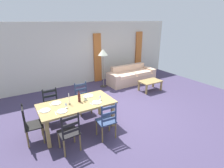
{
  "coord_description": "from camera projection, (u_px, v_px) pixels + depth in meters",
  "views": [
    {
      "loc": [
        -2.83,
        -4.07,
        2.76
      ],
      "look_at": [
        0.05,
        0.67,
        0.75
      ],
      "focal_mm": 28.44,
      "sensor_mm": 36.0,
      "label": 1
    }
  ],
  "objects": [
    {
      "name": "ground_plane",
      "position": [
        122.0,
        113.0,
        5.6
      ],
      "size": [
        9.6,
        9.6,
        0.02
      ],
      "primitive_type": "cube",
      "color": "#423857"
    },
    {
      "name": "wall_far",
      "position": [
        80.0,
        54.0,
        7.78
      ],
      "size": [
        9.6,
        0.16,
        2.7
      ],
      "primitive_type": "cube",
      "color": "beige",
      "rests_on": "ground_plane"
    },
    {
      "name": "curtain_panel_left",
      "position": [
        98.0,
        58.0,
        8.14
      ],
      "size": [
        0.35,
        0.08,
        2.2
      ],
      "primitive_type": "cube",
      "color": "#CA6D2F",
      "rests_on": "ground_plane"
    },
    {
      "name": "curtain_panel_right",
      "position": [
        138.0,
        53.0,
        9.31
      ],
      "size": [
        0.35,
        0.08,
        2.2
      ],
      "primitive_type": "cube",
      "color": "#CA6D2F",
      "rests_on": "ground_plane"
    },
    {
      "name": "dining_table",
      "position": [
        77.0,
        106.0,
        4.57
      ],
      "size": [
        1.9,
        0.96,
        0.75
      ],
      "color": "#A1834B",
      "rests_on": "ground_plane"
    },
    {
      "name": "dining_chair_near_left",
      "position": [
        69.0,
        132.0,
        3.82
      ],
      "size": [
        0.44,
        0.42,
        0.96
      ],
      "color": "black",
      "rests_on": "ground_plane"
    },
    {
      "name": "dining_chair_near_right",
      "position": [
        107.0,
        121.0,
        4.25
      ],
      "size": [
        0.44,
        0.42,
        0.96
      ],
      "color": "navy",
      "rests_on": "ground_plane"
    },
    {
      "name": "dining_chair_far_left",
      "position": [
        52.0,
        106.0,
        5.0
      ],
      "size": [
        0.43,
        0.41,
        0.96
      ],
      "color": "black",
      "rests_on": "ground_plane"
    },
    {
      "name": "dining_chair_far_right",
      "position": [
        83.0,
        98.0,
        5.48
      ],
      "size": [
        0.43,
        0.41,
        0.96
      ],
      "color": "navy",
      "rests_on": "ground_plane"
    },
    {
      "name": "dining_chair_head_west",
      "position": [
        31.0,
        125.0,
        4.1
      ],
      "size": [
        0.43,
        0.44,
        0.96
      ],
      "color": "black",
      "rests_on": "ground_plane"
    },
    {
      "name": "dinner_plate_near_left",
      "position": [
        62.0,
        111.0,
        4.12
      ],
      "size": [
        0.24,
        0.24,
        0.02
      ],
      "primitive_type": "cylinder",
      "color": "white",
      "rests_on": "dining_table"
    },
    {
      "name": "fork_near_left",
      "position": [
        56.0,
        113.0,
        4.05
      ],
      "size": [
        0.03,
        0.17,
        0.01
      ],
      "primitive_type": "cube",
      "rotation": [
        0.0,
        0.0,
        -0.06
      ],
      "color": "silver",
      "rests_on": "dining_table"
    },
    {
      "name": "dinner_plate_near_right",
      "position": [
        97.0,
        102.0,
        4.56
      ],
      "size": [
        0.24,
        0.24,
        0.02
      ],
      "primitive_type": "cylinder",
      "color": "white",
      "rests_on": "dining_table"
    },
    {
      "name": "fork_near_right",
      "position": [
        91.0,
        104.0,
        4.49
      ],
      "size": [
        0.03,
        0.17,
        0.01
      ],
      "primitive_type": "cube",
      "rotation": [
        0.0,
        0.0,
        0.08
      ],
      "color": "silver",
      "rests_on": "dining_table"
    },
    {
      "name": "dinner_plate_far_left",
      "position": [
        56.0,
        103.0,
        4.52
      ],
      "size": [
        0.24,
        0.24,
        0.02
      ],
      "primitive_type": "cylinder",
      "color": "white",
      "rests_on": "dining_table"
    },
    {
      "name": "fork_far_left",
      "position": [
        50.0,
        105.0,
        4.45
      ],
      "size": [
        0.02,
        0.17,
        0.01
      ],
      "primitive_type": "cube",
      "rotation": [
        0.0,
        0.0,
        0.01
      ],
      "color": "silver",
      "rests_on": "dining_table"
    },
    {
      "name": "dinner_plate_far_right",
      "position": [
        89.0,
        96.0,
        4.96
      ],
      "size": [
        0.24,
        0.24,
        0.02
      ],
      "primitive_type": "cylinder",
      "color": "white",
      "rests_on": "dining_table"
    },
    {
      "name": "fork_far_right",
      "position": [
        84.0,
        97.0,
        4.89
      ],
      "size": [
        0.02,
        0.17,
        0.01
      ],
      "primitive_type": "cube",
      "rotation": [
        0.0,
        0.0,
        -0.05
      ],
      "color": "silver",
      "rests_on": "dining_table"
    },
    {
      "name": "dinner_plate_head_west",
      "position": [
        45.0,
        110.0,
        4.16
      ],
      "size": [
        0.24,
        0.24,
        0.02
      ],
      "primitive_type": "cylinder",
      "color": "white",
      "rests_on": "dining_table"
    },
    {
      "name": "fork_head_west",
      "position": [
        38.0,
        112.0,
        4.09
      ],
      "size": [
        0.02,
        0.17,
        0.01
      ],
      "primitive_type": "cube",
      "rotation": [
        0.0,
        0.0,
        -0.05
      ],
      "color": "silver",
      "rests_on": "dining_table"
    },
    {
      "name": "wine_bottle",
      "position": [
        79.0,
        97.0,
        4.58
      ],
      "size": [
        0.07,
        0.07,
        0.32
      ],
      "color": "#471919",
      "rests_on": "dining_table"
    },
    {
      "name": "wine_glass_near_left",
      "position": [
        66.0,
        104.0,
        4.26
      ],
      "size": [
        0.06,
        0.06,
        0.16
      ],
      "color": "white",
      "rests_on": "dining_table"
    },
    {
      "name": "wine_glass_near_right",
      "position": [
        100.0,
        96.0,
        4.68
      ],
      "size": [
        0.06,
        0.06,
        0.16
      ],
      "color": "white",
      "rests_on": "dining_table"
    },
    {
      "name": "coffee_cup_primary",
      "position": [
        86.0,
        99.0,
        4.69
      ],
      "size": [
        0.07,
        0.07,
        0.09
      ],
      "primitive_type": "cylinder",
      "color": "beige",
      "rests_on": "dining_table"
    },
    {
      "name": "candle_tall",
      "position": [
        69.0,
        101.0,
        4.44
      ],
      "size": [
        0.05,
        0.05,
        0.3
      ],
      "color": "#998C66",
      "rests_on": "dining_table"
    },
    {
      "name": "candle_short",
      "position": [
        84.0,
        100.0,
        4.6
      ],
      "size": [
        0.05,
        0.05,
        0.17
      ],
      "color": "#998C66",
      "rests_on": "dining_table"
    },
    {
      "name": "couch",
      "position": [
        131.0,
        76.0,
        8.21
      ],
      "size": [
        2.29,
        0.84,
        0.8
      ],
      "color": "beige",
      "rests_on": "ground_plane"
    },
    {
      "name": "coffee_table",
      "position": [
        150.0,
        82.0,
        7.24
      ],
      "size": [
        0.9,
        0.56,
        0.42
      ],
      "color": "#A1834B",
      "rests_on": "ground_plane"
    },
    {
      "name": "standing_lamp",
      "position": [
        103.0,
        55.0,
        7.32
      ],
      "size": [
        0.4,
        0.4,
        1.64
      ],
      "color": "#332D28",
      "rests_on": "ground_plane"
    }
  ]
}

